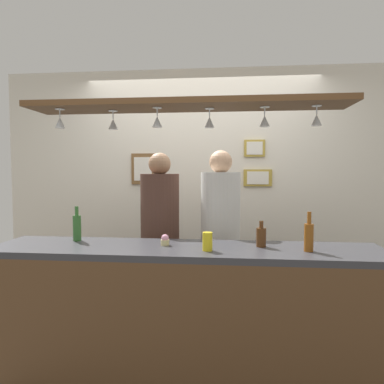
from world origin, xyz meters
TOP-DOWN VIEW (x-y plane):
  - ground_plane at (0.00, 0.00)m, footprint 8.00×8.00m
  - back_wall at (0.00, 1.10)m, footprint 4.40×0.06m
  - bar_counter at (0.00, -0.50)m, footprint 2.70×0.55m
  - overhead_glass_rack at (0.00, -0.30)m, footprint 2.20×0.36m
  - hanging_wineglass_far_left at (-0.88, -0.36)m, footprint 0.07×0.07m
  - hanging_wineglass_left at (-0.53, -0.26)m, footprint 0.07×0.07m
  - hanging_wineglass_center_left at (-0.19, -0.34)m, footprint 0.07×0.07m
  - hanging_wineglass_center at (0.16, -0.28)m, footprint 0.07×0.07m
  - hanging_wineglass_center_right at (0.53, -0.30)m, footprint 0.07×0.07m
  - hanging_wineglass_right at (0.87, -0.31)m, footprint 0.07×0.07m
  - person_middle_brown_shirt at (-0.30, 0.29)m, footprint 0.34×0.34m
  - person_right_white_patterned_shirt at (0.23, 0.29)m, footprint 0.34×0.34m
  - bottle_beer_brown_stubby at (0.52, -0.29)m, footprint 0.07×0.07m
  - bottle_beer_green_import at (-0.83, -0.22)m, footprint 0.06×0.06m
  - bottle_beer_amber_tall at (0.81, -0.40)m, footprint 0.06×0.06m
  - drink_can at (0.16, -0.45)m, footprint 0.07×0.07m
  - cupcake at (-0.15, -0.31)m, footprint 0.06×0.06m
  - picture_frame_upper_small at (0.57, 1.06)m, footprint 0.22×0.02m
  - picture_frame_lower_pair at (0.61, 1.06)m, footprint 0.30×0.02m
  - picture_frame_caricature at (-0.64, 1.06)m, footprint 0.26×0.02m

SIDE VIEW (x-z plane):
  - ground_plane at x=0.00m, z-range 0.00..0.00m
  - bar_counter at x=0.00m, z-range 0.17..1.15m
  - person_middle_brown_shirt at x=-0.30m, z-range 0.17..1.83m
  - person_right_white_patterned_shirt at x=0.23m, z-range 0.17..1.85m
  - cupcake at x=-0.15m, z-range 0.97..1.05m
  - drink_can at x=0.16m, z-range 0.98..1.10m
  - bottle_beer_brown_stubby at x=0.52m, z-range 0.96..1.14m
  - bottle_beer_amber_tall at x=0.81m, z-range 0.95..1.21m
  - bottle_beer_green_import at x=-0.83m, z-range 0.95..1.21m
  - back_wall at x=0.00m, z-range 0.00..2.60m
  - picture_frame_lower_pair at x=0.61m, z-range 1.34..1.52m
  - picture_frame_caricature at x=-0.64m, z-range 1.35..1.69m
  - picture_frame_upper_small at x=0.57m, z-range 1.65..1.83m
  - hanging_wineglass_far_left at x=-0.88m, z-range 1.77..1.90m
  - hanging_wineglass_left at x=-0.53m, z-range 1.77..1.90m
  - hanging_wineglass_center_left at x=-0.19m, z-range 1.77..1.90m
  - hanging_wineglass_center at x=0.16m, z-range 1.77..1.90m
  - hanging_wineglass_center_right at x=0.53m, z-range 1.77..1.90m
  - hanging_wineglass_right at x=0.87m, z-range 1.77..1.90m
  - overhead_glass_rack at x=0.00m, z-range 1.93..1.97m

